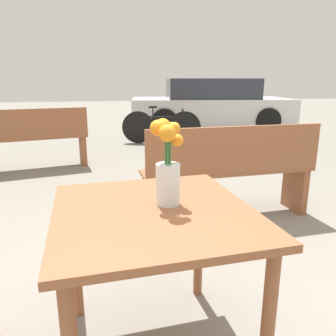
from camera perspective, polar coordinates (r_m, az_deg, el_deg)
table_front at (r=1.38m, az=-2.53°, el=-11.11°), size 0.84×0.88×0.70m
flower_vase at (r=1.34m, az=-0.06°, el=0.16°), size 0.14×0.16×0.35m
bench_near at (r=2.87m, az=10.93°, el=-0.40°), size 1.55×0.44×0.85m
bench_middle at (r=4.86m, az=-23.60°, el=4.90°), size 1.69×0.69×0.85m
bicycle at (r=6.51m, az=-1.13°, el=7.21°), size 1.52×0.51×0.74m
parked_car at (r=8.66m, az=7.33°, el=10.79°), size 4.17×2.35×1.26m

